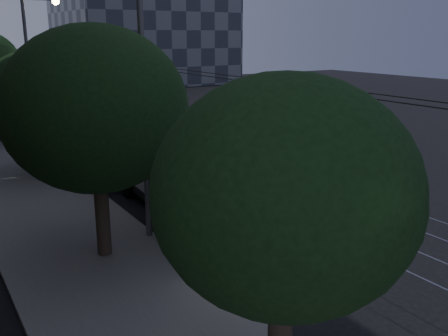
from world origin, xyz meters
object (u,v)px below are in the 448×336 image
object	(u,v)px
car_white_d	(23,105)
streetlamp_near	(154,48)
pickup_silver	(92,158)
car_white_a	(73,132)
trolleybus	(177,168)
streetlamp_far	(34,55)
car_white_b	(48,128)
car_white_c	(35,115)

from	to	relation	value
car_white_d	streetlamp_near	distance (m)	32.67
pickup_silver	car_white_d	distance (m)	23.32
streetlamp_near	car_white_a	bearing A→B (deg)	83.86
trolleybus	streetlamp_far	bearing A→B (deg)	100.77
car_white_b	streetlamp_near	distance (m)	20.35
car_white_b	car_white_c	bearing A→B (deg)	65.93
car_white_c	streetlamp_near	world-z (taller)	streetlamp_near
trolleybus	car_white_d	distance (m)	29.83
car_white_a	car_white_d	xyz separation A→B (m)	(-0.12, 15.11, -0.01)
car_white_c	streetlamp_near	distance (m)	26.00
pickup_silver	car_white_c	distance (m)	16.52
car_white_a	streetlamp_far	size ratio (longest dim) A/B	0.48
car_white_b	car_white_c	distance (m)	5.85
pickup_silver	car_white_b	size ratio (longest dim) A/B	1.39
pickup_silver	car_white_d	size ratio (longest dim) A/B	1.49
car_white_b	car_white_c	xyz separation A→B (m)	(0.36, 5.84, 0.07)
car_white_d	trolleybus	bearing A→B (deg)	-65.61
car_white_a	streetlamp_far	bearing A→B (deg)	-178.72
pickup_silver	car_white_c	size ratio (longest dim) A/B	1.44
car_white_b	car_white_d	xyz separation A→B (m)	(0.84, 12.62, 0.07)
pickup_silver	streetlamp_near	world-z (taller)	streetlamp_near
car_white_c	car_white_a	bearing A→B (deg)	-72.46
trolleybus	car_white_a	distance (m)	14.73
trolleybus	pickup_silver	world-z (taller)	trolleybus
trolleybus	streetlamp_near	xyz separation A→B (m)	(-1.88, -2.32, 4.72)
car_white_a	streetlamp_far	distance (m)	5.19
streetlamp_near	trolleybus	bearing A→B (deg)	51.00
pickup_silver	car_white_b	bearing A→B (deg)	81.19
car_white_c	pickup_silver	bearing A→B (deg)	-79.24
car_white_a	car_white_d	bearing A→B (deg)	102.84
trolleybus	streetlamp_near	distance (m)	5.58
streetlamp_near	streetlamp_far	xyz separation A→B (m)	(-0.02, 17.39, -0.80)
trolleybus	car_white_b	world-z (taller)	trolleybus
streetlamp_near	car_white_d	bearing A→B (deg)	86.96
car_white_a	car_white_c	world-z (taller)	car_white_a
car_white_d	streetlamp_far	world-z (taller)	streetlamp_far
trolleybus	car_white_c	xyz separation A→B (m)	(-0.66, 23.03, -0.93)
car_white_d	streetlamp_far	xyz separation A→B (m)	(-1.73, -14.75, 4.85)
pickup_silver	streetlamp_far	bearing A→B (deg)	86.59
car_white_c	streetlamp_near	bearing A→B (deg)	-79.43
streetlamp_far	car_white_b	bearing A→B (deg)	67.43
car_white_a	streetlamp_near	distance (m)	18.03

